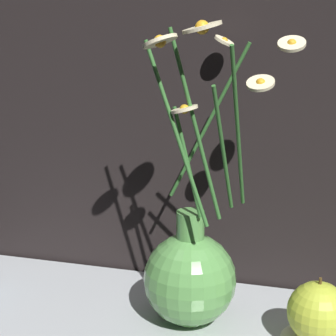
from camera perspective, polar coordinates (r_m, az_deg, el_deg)
ground_plane at (r=0.82m, az=-0.87°, el=-15.89°), size 6.00×6.00×0.00m
shelf at (r=0.82m, az=-0.87°, el=-15.53°), size 0.87×0.29×0.01m
vase_with_flowers at (r=0.78m, az=2.30°, el=-10.48°), size 0.20×0.23×0.41m
orange_fruit at (r=0.76m, az=15.00°, el=-13.97°), size 0.08×0.08×0.09m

